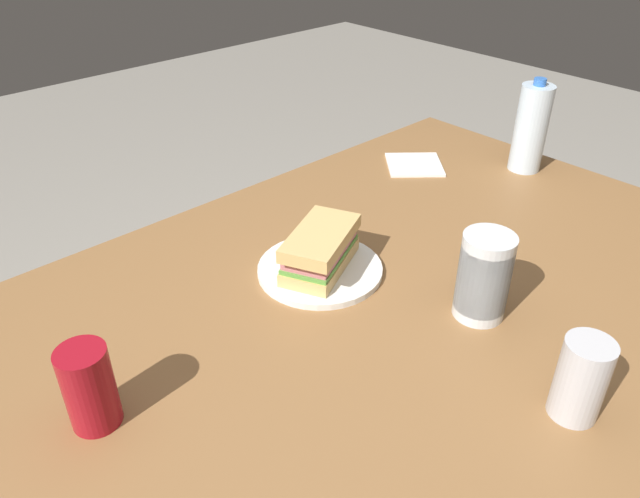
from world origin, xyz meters
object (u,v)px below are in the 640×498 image
(dining_table, at_px, (333,377))
(plastic_cup_stack, at_px, (484,276))
(paper_plate, at_px, (320,269))
(soda_can_silver, at_px, (581,379))
(water_bottle_tall, at_px, (531,128))
(sandwich, at_px, (320,249))
(soda_can_red, at_px, (89,387))

(dining_table, distance_m, plastic_cup_stack, 0.29)
(paper_plate, xyz_separation_m, soda_can_silver, (-0.03, 0.48, 0.06))
(dining_table, xyz_separation_m, water_bottle_tall, (-0.77, -0.14, 0.19))
(sandwich, xyz_separation_m, water_bottle_tall, (-0.66, 0.01, 0.05))
(water_bottle_tall, height_order, plastic_cup_stack, water_bottle_tall)
(water_bottle_tall, height_order, soda_can_silver, water_bottle_tall)
(sandwich, xyz_separation_m, soda_can_silver, (-0.03, 0.47, 0.01))
(soda_can_red, relative_size, soda_can_silver, 1.00)
(dining_table, xyz_separation_m, soda_can_red, (0.34, -0.10, 0.14))
(paper_plate, distance_m, soda_can_red, 0.46)
(water_bottle_tall, bearing_deg, sandwich, -0.61)
(paper_plate, bearing_deg, soda_can_red, 6.77)
(dining_table, bearing_deg, soda_can_silver, 112.59)
(soda_can_red, bearing_deg, paper_plate, -173.23)
(sandwich, bearing_deg, paper_plate, -128.00)
(water_bottle_tall, relative_size, plastic_cup_stack, 1.48)
(paper_plate, distance_m, plastic_cup_stack, 0.29)
(water_bottle_tall, bearing_deg, plastic_cup_stack, 24.80)
(paper_plate, relative_size, sandwich, 1.13)
(dining_table, relative_size, water_bottle_tall, 7.96)
(soda_can_silver, bearing_deg, soda_can_red, -41.29)
(paper_plate, xyz_separation_m, soda_can_red, (0.45, 0.05, 0.06))
(paper_plate, height_order, soda_can_silver, soda_can_silver)
(plastic_cup_stack, height_order, soda_can_silver, plastic_cup_stack)
(soda_can_red, relative_size, plastic_cup_stack, 0.82)
(plastic_cup_stack, relative_size, soda_can_silver, 1.22)
(sandwich, xyz_separation_m, soda_can_red, (0.45, 0.05, 0.01))
(sandwich, bearing_deg, dining_table, 53.80)
(water_bottle_tall, distance_m, plastic_cup_stack, 0.60)
(paper_plate, distance_m, water_bottle_tall, 0.67)
(paper_plate, height_order, soda_can_red, soda_can_red)
(paper_plate, xyz_separation_m, plastic_cup_stack, (-0.11, 0.26, 0.07))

